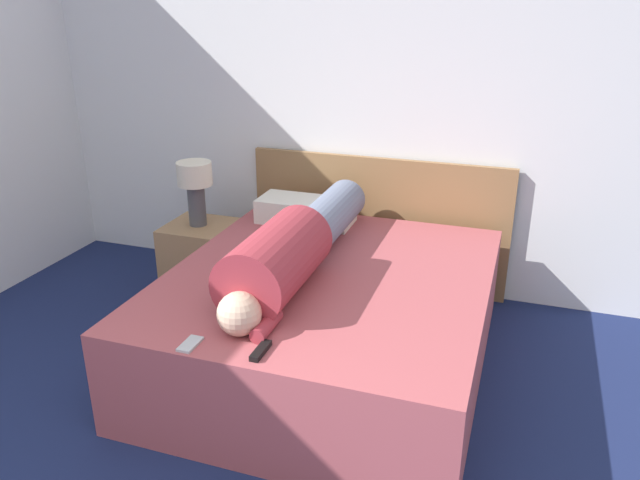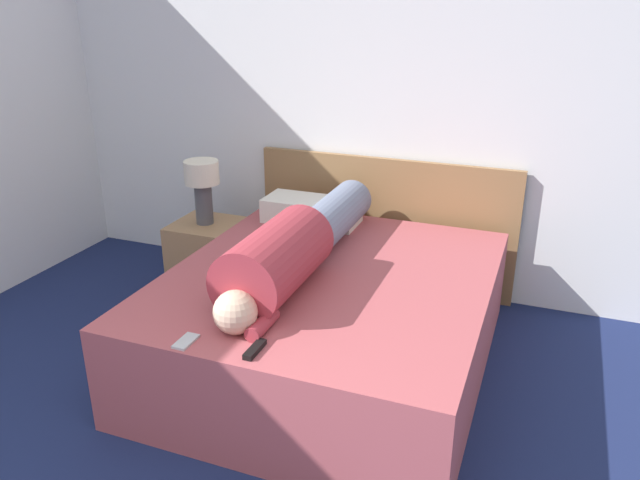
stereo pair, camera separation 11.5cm
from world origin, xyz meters
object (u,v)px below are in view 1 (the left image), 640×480
object	(u,v)px
person_lying	(295,246)
tv_remote	(261,351)
table_lamp	(195,184)
pillow_near_headboard	(306,211)
nightstand	(201,259)
cell_phone	(190,344)
bed	(328,319)

from	to	relation	value
person_lying	tv_remote	bearing A→B (deg)	-79.34
table_lamp	person_lying	xyz separation A→B (m)	(0.92, -0.59, -0.09)
person_lying	pillow_near_headboard	distance (m)	0.80
nightstand	pillow_near_headboard	bearing A→B (deg)	13.87
tv_remote	person_lying	bearing A→B (deg)	100.66
pillow_near_headboard	tv_remote	size ratio (longest dim) A/B	4.09
tv_remote	pillow_near_headboard	bearing A→B (deg)	103.37
table_lamp	pillow_near_headboard	size ratio (longest dim) A/B	0.70
table_lamp	pillow_near_headboard	distance (m)	0.74
table_lamp	tv_remote	bearing A→B (deg)	-52.31
cell_phone	table_lamp	bearing A→B (deg)	118.09
nightstand	table_lamp	world-z (taller)	table_lamp
nightstand	table_lamp	xyz separation A→B (m)	(-0.00, 0.00, 0.54)
table_lamp	tv_remote	xyz separation A→B (m)	(1.07, -1.39, -0.23)
nightstand	table_lamp	bearing A→B (deg)	104.04
pillow_near_headboard	cell_phone	size ratio (longest dim) A/B	4.72
nightstand	bed	bearing A→B (deg)	-26.65
table_lamp	person_lying	distance (m)	1.10
bed	cell_phone	xyz separation A→B (m)	(-0.33, -0.88, 0.28)
bed	table_lamp	world-z (taller)	table_lamp
cell_phone	person_lying	bearing A→B (deg)	79.18
bed	pillow_near_headboard	distance (m)	0.90
person_lying	tv_remote	distance (m)	0.82
bed	pillow_near_headboard	xyz separation A→B (m)	(-0.40, 0.72, 0.35)
bed	tv_remote	bearing A→B (deg)	-91.64
bed	tv_remote	size ratio (longest dim) A/B	12.82
person_lying	bed	bearing A→B (deg)	13.28
cell_phone	pillow_near_headboard	bearing A→B (deg)	92.18
bed	person_lying	size ratio (longest dim) A/B	1.11
nightstand	cell_phone	size ratio (longest dim) A/B	3.85
nightstand	person_lying	distance (m)	1.18
nightstand	pillow_near_headboard	world-z (taller)	pillow_near_headboard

